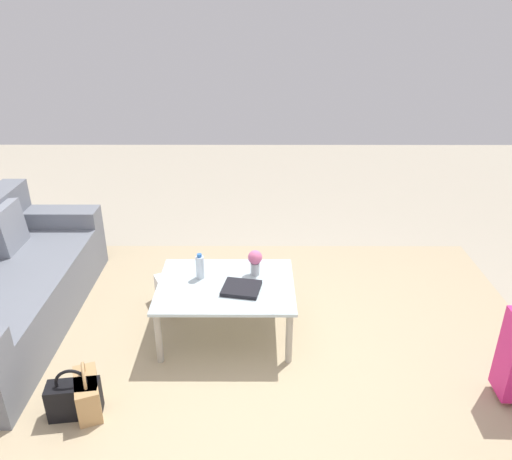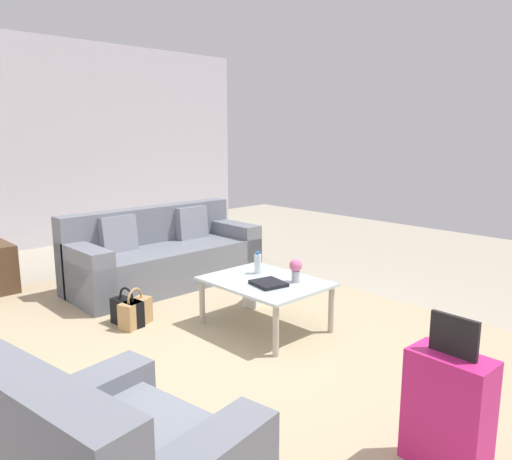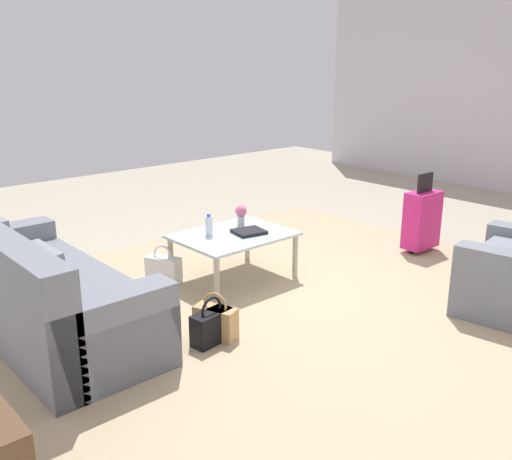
{
  "view_description": "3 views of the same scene",
  "coord_description": "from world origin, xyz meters",
  "views": [
    {
      "loc": [
        0.17,
        2.72,
        2.41
      ],
      "look_at": [
        0.17,
        -0.41,
        0.94
      ],
      "focal_mm": 35.0,
      "sensor_mm": 36.0,
      "label": 1
    },
    {
      "loc": [
        -2.58,
        2.45,
        1.71
      ],
      "look_at": [
        -0.06,
        0.05,
        1.03
      ],
      "focal_mm": 35.0,
      "sensor_mm": 36.0,
      "label": 2
    },
    {
      "loc": [
        3.55,
        3.36,
        1.99
      ],
      "look_at": [
        0.84,
        0.31,
        0.75
      ],
      "focal_mm": 40.0,
      "sensor_mm": 36.0,
      "label": 3
    }
  ],
  "objects": [
    {
      "name": "coffee_table",
      "position": [
        0.4,
        -0.5,
        0.39
      ],
      "size": [
        1.03,
        0.79,
        0.44
      ],
      "color": "silver",
      "rests_on": "ground"
    },
    {
      "name": "handbag_white",
      "position": [
        0.93,
        -0.88,
        0.13
      ],
      "size": [
        0.26,
        0.35,
        0.36
      ],
      "color": "white",
      "rests_on": "ground"
    },
    {
      "name": "flower_vase",
      "position": [
        0.18,
        -0.65,
        0.57
      ],
      "size": [
        0.11,
        0.11,
        0.21
      ],
      "color": "#B2B7BC",
      "rests_on": "coffee_table"
    },
    {
      "name": "coffee_table_book",
      "position": [
        0.28,
        -0.42,
        0.46
      ],
      "size": [
        0.31,
        0.29,
        0.03
      ],
      "primitive_type": "cube",
      "rotation": [
        0.0,
        0.0,
        -0.19
      ],
      "color": "black",
      "rests_on": "coffee_table"
    },
    {
      "name": "suitcase_magenta",
      "position": [
        -1.6,
        0.2,
        0.36
      ],
      "size": [
        0.41,
        0.23,
        0.85
      ],
      "color": "#D12375",
      "rests_on": "ground"
    },
    {
      "name": "area_rug",
      "position": [
        0.6,
        0.2,
        0.0
      ],
      "size": [
        5.2,
        4.4,
        0.01
      ],
      "primitive_type": "cube",
      "color": "tan",
      "rests_on": "ground"
    },
    {
      "name": "handbag_black",
      "position": [
        1.31,
        0.35,
        0.13
      ],
      "size": [
        0.34,
        0.18,
        0.36
      ],
      "color": "black",
      "rests_on": "ground"
    },
    {
      "name": "ground_plane",
      "position": [
        0.0,
        0.0,
        0.0
      ],
      "size": [
        12.0,
        12.0,
        0.0
      ],
      "primitive_type": "plane",
      "color": "#A89E89"
    },
    {
      "name": "water_bottle",
      "position": [
        0.6,
        -0.6,
        0.54
      ],
      "size": [
        0.06,
        0.06,
        0.2
      ],
      "color": "silver",
      "rests_on": "coffee_table"
    },
    {
      "name": "handbag_tan",
      "position": [
        1.24,
        0.31,
        0.13
      ],
      "size": [
        0.24,
        0.35,
        0.36
      ],
      "color": "tan",
      "rests_on": "ground"
    },
    {
      "name": "couch",
      "position": [
        2.19,
        -0.6,
        0.3
      ],
      "size": [
        0.88,
        2.18,
        0.86
      ],
      "color": "slate",
      "rests_on": "ground"
    }
  ]
}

